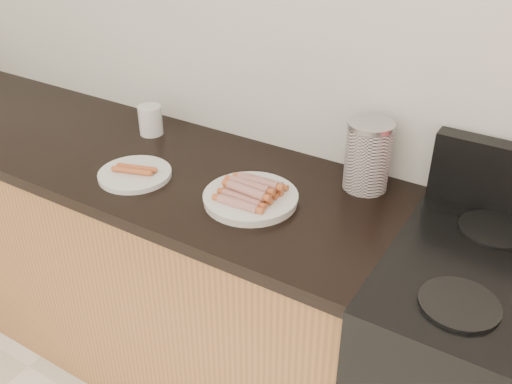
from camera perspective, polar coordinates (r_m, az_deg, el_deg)
The scene contains 11 objects.
wall_back at distance 1.77m, azimuth 6.47°, elevation 15.16°, with size 4.00×0.04×2.60m, color silver.
cabinet_base at distance 2.32m, azimuth -14.18°, elevation -5.62°, with size 2.20×0.59×0.86m, color #A26636.
counter_slab at distance 2.09m, azimuth -15.75°, elevation 4.33°, with size 2.20×0.62×0.04m, color black.
burner_near_left at distance 1.36m, azimuth 19.67°, elevation -10.51°, with size 0.18×0.18×0.01m, color black.
burner_far_left at distance 1.64m, azimuth 22.64°, elevation -3.47°, with size 0.18×0.18×0.01m, color black.
main_plate at distance 1.66m, azimuth -0.54°, elevation -0.70°, with size 0.27×0.27×0.02m, color white.
side_plate at distance 1.82m, azimuth -12.02°, elevation 1.75°, with size 0.23×0.23×0.02m, color white.
hotdog_pile at distance 1.64m, azimuth -0.55°, elevation 0.20°, with size 0.12×0.17×0.05m.
plain_sausages at distance 1.81m, azimuth -12.08°, elevation 2.23°, with size 0.12×0.08×0.02m.
canister at distance 1.71m, azimuth 11.12°, elevation 3.60°, with size 0.14×0.14×0.21m.
mug at distance 2.08m, azimuth -10.51°, elevation 7.07°, with size 0.08×0.08×0.10m, color white.
Camera 1 is at (0.73, 0.46, 1.78)m, focal length 40.00 mm.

